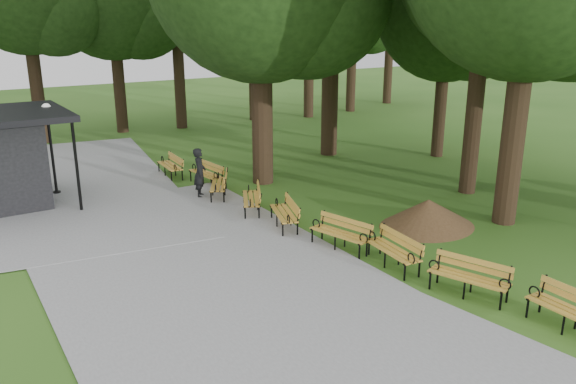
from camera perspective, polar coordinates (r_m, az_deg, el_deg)
ground at (r=13.83m, az=13.07°, el=-9.48°), size 100.00×100.00×0.00m
path at (r=13.78m, az=-8.07°, el=-9.13°), size 12.00×38.00×0.06m
person at (r=20.24m, az=-8.93°, el=1.93°), size 0.70×0.78×1.78m
lamp_post at (r=21.71m, az=-23.04°, el=5.80°), size 0.32×0.32×3.31m
dirt_mound at (r=17.73m, az=13.96°, el=-2.07°), size 2.62×2.62×0.86m
bench_1 at (r=12.88m, az=26.76°, el=-10.83°), size 0.73×1.93×0.88m
bench_2 at (r=13.59m, az=17.82°, el=-8.30°), size 1.19×2.00×0.88m
bench_3 at (r=14.68m, az=10.52°, el=-5.84°), size 0.91×1.97×0.88m
bench_4 at (r=15.58m, az=5.30°, el=-4.25°), size 1.04×1.99×0.88m
bench_5 at (r=17.13m, az=-0.42°, el=-2.20°), size 1.29×2.00×0.88m
bench_6 at (r=18.59m, az=-3.76°, el=-0.68°), size 1.48×1.97×0.88m
bench_7 at (r=20.30m, az=-7.04°, el=0.74°), size 1.53×1.96×0.88m
bench_8 at (r=21.81m, az=-8.32°, el=1.82°), size 0.75×1.94×0.88m
bench_9 at (r=23.30m, az=-11.87°, el=2.61°), size 0.80×1.95×0.88m
lawn_tree_5 at (r=26.72m, az=15.87°, el=17.22°), size 6.18×6.18×9.60m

